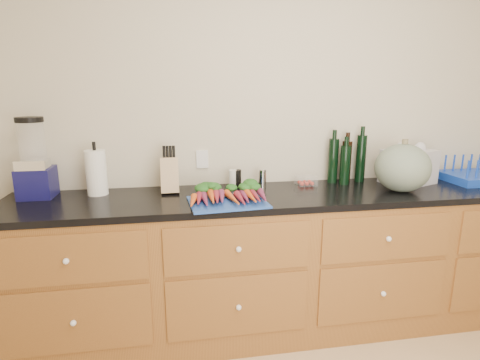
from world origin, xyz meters
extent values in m
cube|color=beige|center=(0.00, 1.62, 1.30)|extent=(4.10, 0.05, 2.60)
cube|color=brown|center=(0.00, 1.30, 0.45)|extent=(3.60, 0.60, 0.90)
cube|color=brown|center=(-1.35, 0.99, 0.72)|extent=(0.82, 0.01, 0.28)
sphere|color=white|center=(-1.35, 0.98, 0.72)|extent=(0.03, 0.03, 0.03)
cube|color=brown|center=(-1.35, 0.99, 0.36)|extent=(0.82, 0.01, 0.38)
sphere|color=white|center=(-1.35, 0.98, 0.36)|extent=(0.03, 0.03, 0.03)
cube|color=brown|center=(-0.45, 0.99, 0.72)|extent=(0.82, 0.01, 0.28)
sphere|color=white|center=(-0.45, 0.98, 0.72)|extent=(0.03, 0.03, 0.03)
cube|color=brown|center=(-0.45, 0.99, 0.36)|extent=(0.82, 0.01, 0.38)
sphere|color=white|center=(-0.45, 0.98, 0.36)|extent=(0.03, 0.03, 0.03)
cube|color=brown|center=(0.45, 0.99, 0.72)|extent=(0.82, 0.01, 0.28)
sphere|color=white|center=(0.45, 0.98, 0.72)|extent=(0.03, 0.03, 0.03)
cube|color=brown|center=(0.45, 0.99, 0.36)|extent=(0.82, 0.01, 0.38)
sphere|color=white|center=(0.45, 0.98, 0.36)|extent=(0.03, 0.03, 0.03)
cube|color=black|center=(0.00, 1.30, 0.92)|extent=(3.64, 0.62, 0.04)
cube|color=#1F47A0|center=(-0.49, 1.14, 0.95)|extent=(0.46, 0.37, 0.01)
cone|color=#DD541A|center=(-0.69, 1.12, 0.97)|extent=(0.04, 0.21, 0.04)
cone|color=maroon|center=(-0.65, 1.12, 0.97)|extent=(0.04, 0.21, 0.04)
cone|color=#79254B|center=(-0.62, 1.12, 0.97)|extent=(0.04, 0.21, 0.04)
cone|color=#DD541A|center=(-0.59, 1.12, 0.97)|extent=(0.04, 0.21, 0.04)
cone|color=maroon|center=(-0.55, 1.12, 0.97)|extent=(0.04, 0.21, 0.04)
cone|color=#79254B|center=(-0.52, 1.12, 0.97)|extent=(0.04, 0.21, 0.04)
ellipsoid|color=#184517|center=(-0.60, 1.28, 0.98)|extent=(0.21, 0.12, 0.06)
cone|color=#DD541A|center=(-0.46, 1.12, 0.97)|extent=(0.04, 0.21, 0.04)
cone|color=maroon|center=(-0.42, 1.12, 0.97)|extent=(0.04, 0.21, 0.04)
cone|color=#79254B|center=(-0.39, 1.12, 0.97)|extent=(0.04, 0.21, 0.04)
cone|color=#DD541A|center=(-0.36, 1.12, 0.97)|extent=(0.04, 0.21, 0.04)
cone|color=maroon|center=(-0.32, 1.12, 0.97)|extent=(0.04, 0.21, 0.04)
cone|color=#79254B|center=(-0.29, 1.12, 0.97)|extent=(0.04, 0.21, 0.04)
ellipsoid|color=#184517|center=(-0.37, 1.28, 0.98)|extent=(0.21, 0.12, 0.06)
ellipsoid|color=#586958|center=(0.65, 1.22, 1.09)|extent=(0.34, 0.34, 0.31)
cube|color=#11104C|center=(-1.61, 1.46, 1.03)|extent=(0.19, 0.19, 0.18)
cube|color=silver|center=(-1.61, 1.43, 1.15)|extent=(0.17, 0.11, 0.06)
cylinder|color=white|center=(-1.61, 1.46, 1.27)|extent=(0.15, 0.15, 0.25)
cylinder|color=black|center=(-1.61, 1.46, 1.41)|extent=(0.15, 0.15, 0.03)
cylinder|color=white|center=(-1.26, 1.46, 1.08)|extent=(0.12, 0.12, 0.28)
cube|color=tan|center=(-0.82, 1.44, 1.05)|extent=(0.11, 0.11, 0.22)
cylinder|color=silver|center=(-0.41, 1.48, 1.00)|extent=(0.05, 0.05, 0.12)
cylinder|color=black|center=(-0.38, 1.48, 1.00)|extent=(0.05, 0.05, 0.12)
cylinder|color=silver|center=(-0.21, 1.48, 1.00)|extent=(0.05, 0.05, 0.12)
cube|color=white|center=(0.10, 1.47, 0.97)|extent=(0.13, 0.11, 0.06)
cylinder|color=black|center=(0.31, 1.52, 1.09)|extent=(0.07, 0.07, 0.31)
cylinder|color=black|center=(0.41, 1.53, 1.08)|extent=(0.07, 0.07, 0.29)
cylinder|color=black|center=(0.52, 1.52, 1.11)|extent=(0.07, 0.07, 0.33)
cylinder|color=black|center=(0.37, 1.46, 1.07)|extent=(0.07, 0.07, 0.27)
cube|color=#143DB6|center=(1.35, 1.38, 0.97)|extent=(0.44, 0.35, 0.06)
camera|label=1|loc=(-0.76, -0.91, 1.57)|focal=28.00mm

